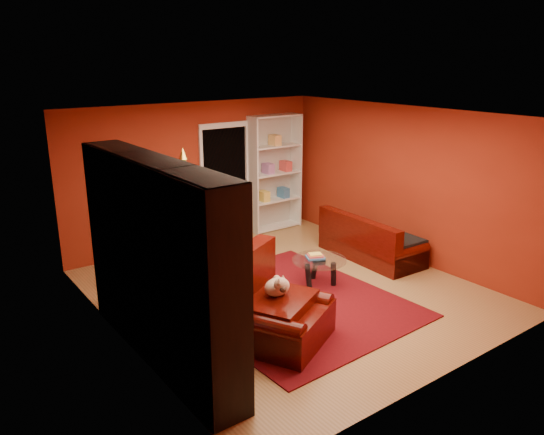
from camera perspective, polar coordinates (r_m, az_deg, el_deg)
floor at (r=8.02m, az=1.70°, el=-8.05°), size 5.00×5.50×0.05m
ceiling at (r=7.30m, az=1.89°, el=11.15°), size 5.00×5.50×0.05m
wall_back at (r=9.83m, az=-8.22°, el=4.65°), size 5.00×0.05×2.60m
wall_left at (r=6.39m, az=-16.41°, el=-2.58°), size 0.05×5.50×2.60m
wall_right at (r=9.27m, az=14.23°, el=3.57°), size 0.05×5.50×2.60m
doorway at (r=10.13m, az=-5.05°, el=3.68°), size 1.06×0.60×2.16m
rug at (r=7.62m, az=1.95°, el=-9.15°), size 2.86×3.30×0.02m
media_unit at (r=6.02m, az=-12.19°, el=-4.81°), size 0.51×3.05×2.34m
christmas_tree at (r=8.67m, az=-9.27°, el=0.75°), size 1.25×1.25×2.01m
gift_box_teal at (r=8.41m, az=-15.25°, el=-6.09°), size 0.40×0.40×0.31m
gift_box_green at (r=9.27m, az=-10.41°, el=-3.81°), size 0.31×0.31×0.24m
gift_box_red at (r=9.26m, az=-11.08°, el=-3.90°), size 0.26×0.26×0.23m
white_bookshelf at (r=10.55m, az=0.31°, el=4.78°), size 1.09×0.39×2.35m
armchair at (r=6.49m, az=0.74°, el=-9.54°), size 1.60×1.60×0.93m
dog at (r=6.46m, az=0.55°, el=-7.47°), size 0.49×0.45×0.30m
sofa at (r=9.30m, az=10.70°, el=-1.94°), size 0.90×1.88×0.80m
coffee_table at (r=8.14m, az=5.07°, el=-5.84°), size 1.10×1.10×0.52m
acrylic_chair at (r=8.15m, az=-7.32°, el=-4.02°), size 0.63×0.65×0.93m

